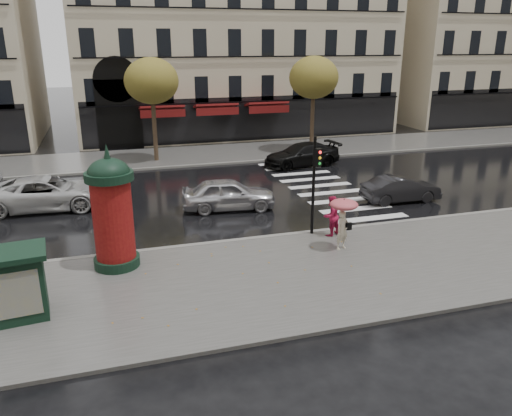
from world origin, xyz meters
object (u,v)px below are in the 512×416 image
object	(u,v)px
traffic_light	(315,176)
newsstand	(18,283)
car_darkgrey	(401,189)
woman_red	(331,216)
car_silver	(228,194)
car_black	(302,155)
car_white	(47,193)
morris_column	(112,209)
woman_umbrella	(343,216)
man_burgundy	(117,234)

from	to	relation	value
traffic_light	newsstand	bearing A→B (deg)	-161.17
car_darkgrey	woman_red	bearing A→B (deg)	123.73
woman_red	traffic_light	bearing A→B (deg)	-52.67
car_silver	car_black	size ratio (longest dim) A/B	0.88
car_white	traffic_light	bearing A→B (deg)	-119.95
morris_column	traffic_light	xyz separation A→B (m)	(7.72, 0.83, 0.35)
woman_umbrella	morris_column	size ratio (longest dim) A/B	0.46
man_burgundy	car_darkgrey	size ratio (longest dim) A/B	0.51
man_burgundy	car_darkgrey	world-z (taller)	man_burgundy
traffic_light	morris_column	bearing A→B (deg)	-173.89
man_burgundy	morris_column	xyz separation A→B (m)	(-0.07, -0.50, 1.07)
car_silver	car_white	size ratio (longest dim) A/B	0.79
woman_umbrella	car_darkgrey	distance (m)	7.43
car_white	newsstand	bearing A→B (deg)	-175.70
morris_column	car_silver	bearing A→B (deg)	44.74
woman_red	car_silver	distance (m)	5.63
newsstand	car_white	world-z (taller)	newsstand
car_white	car_silver	bearing A→B (deg)	-104.00
traffic_light	woman_umbrella	bearing A→B (deg)	-76.09
newsstand	man_burgundy	bearing A→B (deg)	49.34
woman_umbrella	car_silver	bearing A→B (deg)	115.07
morris_column	newsstand	bearing A→B (deg)	-134.69
woman_umbrella	man_burgundy	distance (m)	8.20
woman_umbrella	car_silver	xyz separation A→B (m)	(-2.87, 6.14, -0.69)
car_silver	car_white	distance (m)	8.56
newsstand	traffic_light	bearing A→B (deg)	18.83
newsstand	car_white	distance (m)	10.49
traffic_light	newsstand	world-z (taller)	traffic_light
woman_umbrella	morris_column	distance (m)	8.23
woman_umbrella	car_black	distance (m)	13.76
morris_column	car_white	xyz separation A→B (m)	(-2.90, 7.76, -1.41)
car_black	man_burgundy	bearing A→B (deg)	-52.19
woman_umbrella	car_silver	size ratio (longest dim) A/B	0.46
man_burgundy	traffic_light	xyz separation A→B (m)	(7.64, 0.33, 1.42)
car_darkgrey	man_burgundy	bearing A→B (deg)	105.29
woman_red	car_darkgrey	distance (m)	6.40
man_burgundy	car_silver	size ratio (longest dim) A/B	0.45
traffic_light	woman_red	bearing A→B (deg)	-28.17
morris_column	woman_umbrella	bearing A→B (deg)	-6.35
morris_column	newsstand	xyz separation A→B (m)	(-2.70, -2.73, -1.02)
man_burgundy	car_white	distance (m)	7.85
car_silver	car_black	bearing A→B (deg)	-35.26
car_silver	man_burgundy	bearing A→B (deg)	139.58
car_white	man_burgundy	bearing A→B (deg)	-154.53
woman_umbrella	car_darkgrey	xyz separation A→B (m)	(5.56, 4.85, -0.80)
man_burgundy	newsstand	size ratio (longest dim) A/B	0.98
car_darkgrey	car_black	world-z (taller)	car_black
car_white	car_black	bearing A→B (deg)	-69.50
woman_umbrella	woman_red	world-z (taller)	woman_umbrella
traffic_light	car_silver	xyz separation A→B (m)	(-2.44, 4.40, -1.79)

